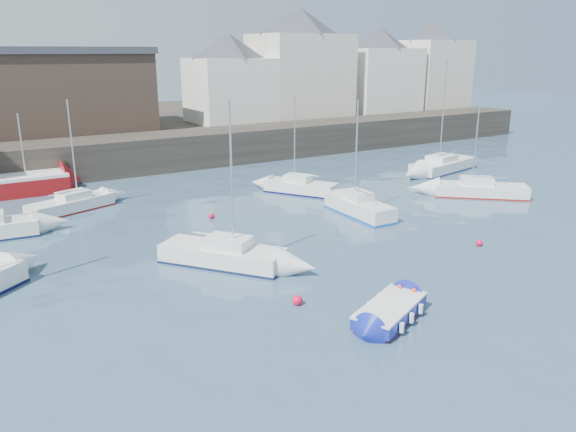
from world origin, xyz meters
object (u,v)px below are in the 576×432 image
sailboat_c (359,207)px  sailboat_g (443,165)px  buoy_far (212,218)px  sailboat_f (301,187)px  buoy_mid (479,246)px  buoy_near (297,305)px  sailboat_b (223,254)px  sailboat_h (71,204)px  blue_dinghy (390,311)px  sailboat_d (480,190)px

sailboat_c → sailboat_g: (14.66, 6.80, -0.02)m
sailboat_g → buoy_far: 23.14m
sailboat_f → buoy_mid: bearing=-82.6°
sailboat_c → buoy_near: sailboat_c is taller
sailboat_b → buoy_far: sailboat_b is taller
sailboat_c → sailboat_h: (-15.45, 10.57, -0.09)m
sailboat_c → sailboat_f: sailboat_c is taller
sailboat_h → buoy_mid: 25.40m
sailboat_f → sailboat_g: 14.77m
sailboat_b → buoy_near: (0.67, -5.74, -0.52)m
blue_dinghy → sailboat_f: size_ratio=0.58×
sailboat_c → sailboat_f: size_ratio=1.03×
blue_dinghy → sailboat_b: (-2.96, 8.81, 0.13)m
blue_dinghy → buoy_mid: size_ratio=11.18×
sailboat_f → sailboat_h: bearing=165.9°
sailboat_c → buoy_far: bearing=153.0°
sailboat_c → sailboat_h: bearing=145.6°
sailboat_g → sailboat_h: bearing=172.9°
sailboat_b → sailboat_h: (-4.37, 13.89, -0.06)m
sailboat_b → buoy_mid: 13.75m
blue_dinghy → buoy_far: size_ratio=11.41×
buoy_near → sailboat_c: bearing=41.0°
blue_dinghy → sailboat_c: bearing=56.2°
sailboat_c → sailboat_d: sailboat_d is taller
blue_dinghy → sailboat_d: (18.53, 11.35, 0.10)m
sailboat_c → buoy_far: (-8.33, 4.25, -0.55)m
sailboat_f → buoy_near: 18.85m
sailboat_g → sailboat_h: 30.35m
sailboat_g → buoy_near: size_ratio=21.48×
buoy_near → buoy_mid: (12.24, 1.01, 0.00)m
sailboat_b → sailboat_g: size_ratio=0.86×
sailboat_d → buoy_mid: size_ratio=22.71×
buoy_far → sailboat_g: bearing=6.3°
sailboat_c → sailboat_h: size_ratio=1.01×
sailboat_c → sailboat_d: (10.41, -0.79, -0.05)m
sailboat_h → blue_dinghy: bearing=-72.1°
blue_dinghy → sailboat_h: sailboat_h is taller
sailboat_b → buoy_near: size_ratio=18.48×
sailboat_h → buoy_near: sailboat_h is taller
sailboat_g → buoy_far: sailboat_g is taller
buoy_mid → sailboat_b: bearing=159.9°
sailboat_b → sailboat_d: 21.64m
sailboat_g → sailboat_d: bearing=-119.2°
sailboat_f → buoy_near: bearing=-123.2°
sailboat_g → buoy_far: size_ratio=26.27×
blue_dinghy → buoy_near: size_ratio=9.33×
buoy_near → sailboat_g: bearing=32.3°
sailboat_d → blue_dinghy: bearing=-148.5°
sailboat_h → buoy_near: size_ratio=16.48×
sailboat_b → sailboat_f: sailboat_b is taller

